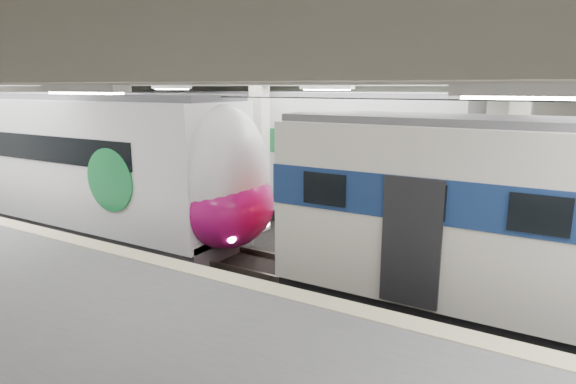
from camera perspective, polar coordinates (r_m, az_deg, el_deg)
The scene contains 3 objects.
station_hall at distance 10.99m, azimuth -4.14°, elevation 3.30°, with size 36.00×24.00×5.75m.
modern_emu at distance 17.67m, azimuth -21.60°, elevation 2.93°, with size 14.90×3.07×4.75m.
far_train at distance 19.24m, azimuth -1.52°, elevation 4.90°, with size 15.14×3.31×4.77m.
Camera 1 is at (6.20, -10.65, 4.98)m, focal length 30.00 mm.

